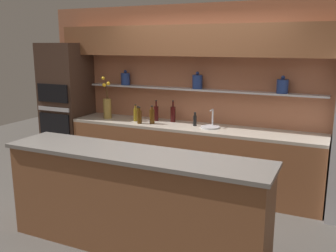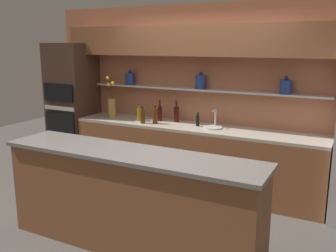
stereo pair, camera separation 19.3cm
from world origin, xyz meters
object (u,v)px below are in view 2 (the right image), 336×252
at_px(sink_fixture, 213,126).
at_px(bottle_spirit_5, 143,116).
at_px(bottle_oil_6, 139,114).
at_px(bottle_wine_3, 160,113).
at_px(bottle_spirit_0, 155,116).
at_px(bottle_sauce_4, 198,120).
at_px(oven_tower, 73,107).
at_px(bottle_sauce_2, 139,114).
at_px(bottle_oil_7, 142,114).
at_px(bottle_wine_1, 176,114).
at_px(flower_vase, 112,106).

bearing_deg(sink_fixture, bottle_spirit_5, -170.61).
bearing_deg(bottle_oil_6, bottle_wine_3, 29.45).
height_order(bottle_spirit_0, bottle_sauce_4, bottle_spirit_0).
height_order(sink_fixture, bottle_spirit_5, sink_fixture).
height_order(oven_tower, sink_fixture, oven_tower).
bearing_deg(oven_tower, bottle_oil_6, -1.43).
distance_m(bottle_sauce_2, bottle_oil_6, 0.15).
relative_size(sink_fixture, bottle_oil_7, 1.23).
bearing_deg(oven_tower, bottle_spirit_5, -6.17).
distance_m(oven_tower, bottle_sauce_2, 1.23).
bearing_deg(bottle_oil_7, sink_fixture, -1.59).
xyz_separation_m(bottle_wine_1, bottle_oil_6, (-0.53, -0.19, -0.02)).
relative_size(flower_vase, bottle_oil_7, 3.04).
height_order(flower_vase, bottle_oil_7, flower_vase).
bearing_deg(bottle_wine_1, flower_vase, -170.16).
bearing_deg(bottle_spirit_5, bottle_oil_7, 124.39).
xyz_separation_m(oven_tower, sink_fixture, (2.46, 0.01, -0.08)).
xyz_separation_m(bottle_wine_1, bottle_sauce_4, (0.39, -0.12, -0.04)).
relative_size(bottle_sauce_4, bottle_spirit_5, 0.79).
distance_m(bottle_spirit_0, bottle_sauce_4, 0.62).
distance_m(oven_tower, bottle_wine_1, 1.84).
distance_m(sink_fixture, bottle_spirit_0, 0.86).
bearing_deg(bottle_wine_1, bottle_oil_7, -168.35).
xyz_separation_m(bottle_wine_3, bottle_spirit_5, (-0.13, -0.27, -0.02)).
distance_m(bottle_sauce_2, bottle_spirit_5, 0.33).
relative_size(bottle_wine_1, bottle_sauce_2, 1.78).
xyz_separation_m(bottle_spirit_0, bottle_oil_7, (-0.31, 0.13, -0.02)).
relative_size(sink_fixture, bottle_wine_3, 0.84).
relative_size(bottle_wine_1, bottle_sauce_4, 1.64).
distance_m(sink_fixture, bottle_spirit_5, 1.04).
relative_size(sink_fixture, bottle_oil_6, 1.05).
xyz_separation_m(flower_vase, bottle_spirit_5, (0.64, -0.13, -0.09)).
relative_size(bottle_spirit_0, bottle_sauce_4, 1.36).
bearing_deg(bottle_spirit_5, bottle_sauce_4, 13.83).
bearing_deg(bottle_sauce_2, bottle_spirit_0, -25.92).
distance_m(bottle_sauce_4, bottle_spirit_5, 0.80).
relative_size(bottle_sauce_2, bottle_sauce_4, 0.92).
bearing_deg(flower_vase, bottle_spirit_5, -11.60).
relative_size(bottle_wine_1, bottle_oil_7, 1.50).
distance_m(oven_tower, bottle_oil_6, 1.31).
bearing_deg(bottle_sauce_2, bottle_oil_6, -59.66).
height_order(sink_fixture, bottle_sauce_2, sink_fixture).
height_order(flower_vase, bottle_spirit_0, flower_vase).
height_order(flower_vase, bottle_wine_1, flower_vase).
height_order(flower_vase, bottle_spirit_5, flower_vase).
relative_size(flower_vase, bottle_wine_1, 2.02).
height_order(sink_fixture, bottle_wine_3, bottle_wine_3).
bearing_deg(oven_tower, bottle_spirit_0, -3.17).
bearing_deg(flower_vase, bottle_spirit_0, -4.58).
xyz_separation_m(oven_tower, bottle_sauce_2, (1.23, 0.10, -0.03)).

